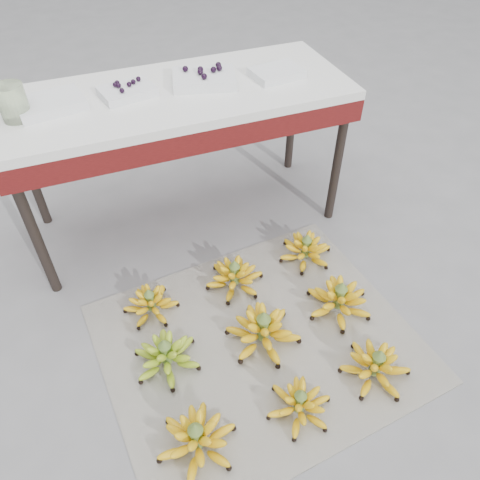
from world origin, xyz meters
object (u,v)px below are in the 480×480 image
object	(u,v)px
bunch_mid_right	(339,300)
tray_far_left	(50,104)
newspaper_mat	(259,342)
bunch_mid_left	(166,356)
bunch_back_left	(151,303)
bunch_mid_center	(263,331)
vendor_table	(178,108)
tray_right	(204,78)
bunch_back_center	(235,277)
tray_far_right	(277,73)
glass_jar	(13,102)
bunch_front_left	(197,439)
tray_left	(127,91)
bunch_front_right	(376,366)
bunch_back_right	(306,250)
bunch_front_center	(299,404)

from	to	relation	value
bunch_mid_right	tray_far_left	distance (m)	1.46
newspaper_mat	bunch_mid_left	xyz separation A→B (m)	(-0.38, 0.04, 0.06)
bunch_back_left	tray_far_left	world-z (taller)	tray_far_left
bunch_mid_center	vendor_table	world-z (taller)	vendor_table
tray_far_left	tray_right	xyz separation A→B (m)	(0.66, -0.01, 0.00)
newspaper_mat	bunch_back_center	bearing A→B (deg)	86.79
tray_right	tray_far_right	distance (m)	0.33
newspaper_mat	bunch_mid_left	distance (m)	0.39
newspaper_mat	tray_far_left	xyz separation A→B (m)	(-0.56, 0.90, 0.76)
tray_right	glass_jar	size ratio (longest dim) A/B	2.23
bunch_mid_center	tray_right	size ratio (longest dim) A/B	1.06
newspaper_mat	bunch_mid_center	size ratio (longest dim) A/B	3.77
tray_far_left	tray_far_right	size ratio (longest dim) A/B	1.19
tray_right	glass_jar	distance (m)	0.79
bunch_back_center	tray_far_left	world-z (taller)	tray_far_left
bunch_mid_left	bunch_back_left	bearing A→B (deg)	94.57
bunch_mid_center	vendor_table	xyz separation A→B (m)	(-0.06, 0.87, 0.58)
bunch_front_left	tray_left	xyz separation A→B (m)	(0.12, 1.23, 0.69)
bunch_mid_left	glass_jar	world-z (taller)	glass_jar
bunch_front_left	tray_far_right	bearing A→B (deg)	60.05
bunch_mid_left	bunch_mid_right	world-z (taller)	bunch_mid_right
bunch_front_right	bunch_back_center	bearing A→B (deg)	105.14
newspaper_mat	bunch_front_right	distance (m)	0.48
bunch_front_left	bunch_back_center	world-z (taller)	bunch_front_left
tray_far_left	glass_jar	size ratio (longest dim) A/B	2.06
newspaper_mat	bunch_mid_left	world-z (taller)	bunch_mid_left
bunch_front_right	bunch_mid_center	distance (m)	0.46
bunch_mid_left	glass_jar	size ratio (longest dim) A/B	2.07
vendor_table	newspaper_mat	bearing A→B (deg)	-87.17
bunch_back_left	tray_far_right	bearing A→B (deg)	12.33
newspaper_mat	tray_far_right	size ratio (longest dim) A/B	5.13
bunch_back_right	glass_jar	size ratio (longest dim) A/B	2.38
bunch_front_center	bunch_front_right	world-z (taller)	bunch_front_right
bunch_front_right	tray_right	xyz separation A→B (m)	(-0.27, 1.19, 0.70)
bunch_front_right	tray_far_right	size ratio (longest dim) A/B	1.33
bunch_front_center	glass_jar	size ratio (longest dim) A/B	1.93
bunch_front_right	bunch_mid_left	size ratio (longest dim) A/B	1.11
bunch_back_right	tray_left	size ratio (longest dim) A/B	1.34
bunch_front_right	bunch_mid_right	xyz separation A→B (m)	(0.03, 0.34, 0.00)
bunch_front_right	bunch_back_center	xyz separation A→B (m)	(-0.34, 0.64, -0.00)
bunch_mid_center	tray_far_left	bearing A→B (deg)	118.29
bunch_back_right	tray_right	world-z (taller)	tray_right
tray_far_left	bunch_mid_center	bearing A→B (deg)	-56.88
bunch_back_right	tray_far_left	distance (m)	1.31
bunch_front_right	tray_right	distance (m)	1.41
bunch_mid_right	tray_far_left	bearing A→B (deg)	143.54
bunch_mid_right	bunch_back_right	distance (m)	0.34
vendor_table	tray_far_left	xyz separation A→B (m)	(-0.52, 0.03, 0.11)
bunch_front_right	bunch_mid_right	world-z (taller)	bunch_mid_right
bunch_mid_center	bunch_mid_right	size ratio (longest dim) A/B	1.06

